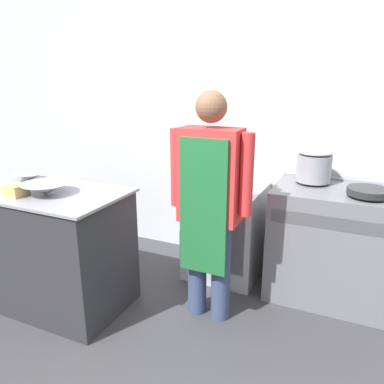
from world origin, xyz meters
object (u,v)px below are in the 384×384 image
stove (333,245)px  stock_pot (314,165)px  person_cook (210,198)px  mixing_bowl (46,189)px  fridge_unit (226,230)px  saute_pan (368,191)px  plastic_tub (16,190)px

stove → stock_pot: (-0.22, 0.11, 0.60)m
person_cook → mixing_bowl: person_cook is taller
stove → mixing_bowl: mixing_bowl is taller
fridge_unit → person_cook: (0.11, -0.68, 0.52)m
stove → fridge_unit: stove is taller
mixing_bowl → stock_pot: size_ratio=1.27×
stock_pot → saute_pan: (0.41, -0.22, -0.11)m
plastic_tub → saute_pan: plastic_tub is taller
person_cook → plastic_tub: bearing=-157.7°
plastic_tub → stove: bearing=29.5°
plastic_tub → saute_pan: size_ratio=0.45×
person_cook → saute_pan: bearing=28.6°
plastic_tub → stock_pot: bearing=34.7°
saute_pan → fridge_unit: bearing=173.1°
stock_pot → saute_pan: 0.48m
plastic_tub → mixing_bowl: bearing=37.4°
stock_pot → saute_pan: stock_pot is taller
mixing_bowl → saute_pan: (2.10, 0.94, -0.02)m
fridge_unit → plastic_tub: (-1.15, -1.19, 0.56)m
fridge_unit → mixing_bowl: size_ratio=2.37×
fridge_unit → saute_pan: 1.24m
plastic_tub → fridge_unit: bearing=46.0°
person_cook → mixing_bowl: bearing=-160.2°
person_cook → plastic_tub: person_cook is taller
stock_pot → fridge_unit: bearing=-172.9°
mixing_bowl → plastic_tub: plastic_tub is taller
stove → stock_pot: stock_pot is taller
stove → saute_pan: size_ratio=3.30×
mixing_bowl → plastic_tub: (-0.16, -0.12, 0.00)m
fridge_unit → stock_pot: stock_pot is taller
person_cook → stock_pot: bearing=52.4°
fridge_unit → person_cook: person_cook is taller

